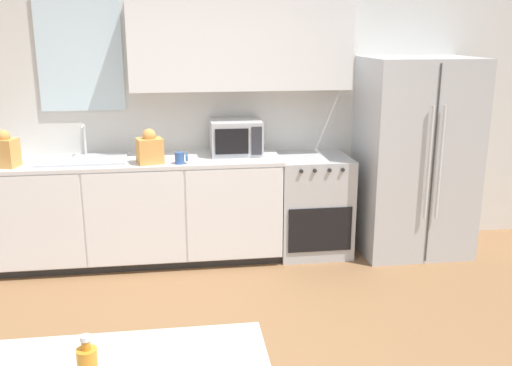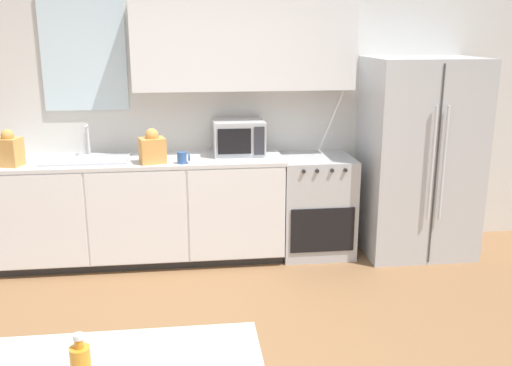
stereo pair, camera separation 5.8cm
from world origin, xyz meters
name	(u,v)px [view 1 (the left image)]	position (x,y,z in m)	size (l,w,h in m)	color
wall_back	(195,90)	(0.08, 2.25, 1.45)	(12.00, 0.38, 2.70)	silver
kitchen_counter	(138,210)	(-0.45, 1.96, 0.46)	(2.47, 0.62, 0.91)	#333333
oven_range	(312,205)	(1.10, 1.96, 0.44)	(0.63, 0.61, 0.89)	#B7BABC
refrigerator	(415,157)	(2.01, 1.89, 0.87)	(0.95, 0.77, 1.74)	silver
kitchen_sink	(83,159)	(-0.87, 1.96, 0.93)	(0.71, 0.43, 0.28)	#B7BABC
microwave	(236,137)	(0.42, 2.04, 1.06)	(0.44, 0.37, 0.30)	#B7BABC
coffee_mug	(180,158)	(-0.07, 1.74, 0.96)	(0.11, 0.08, 0.10)	#335999
grocery_bag_0	(5,151)	(-1.44, 1.82, 1.05)	(0.22, 0.20, 0.30)	#DB994C
grocery_bag_1	(150,148)	(-0.31, 1.80, 1.04)	(0.24, 0.21, 0.29)	#DB994C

